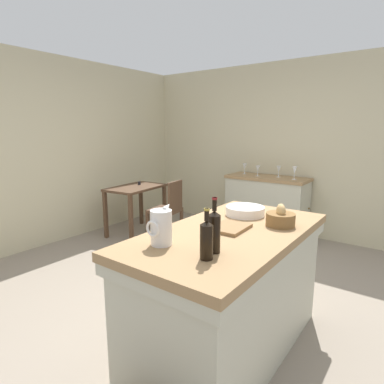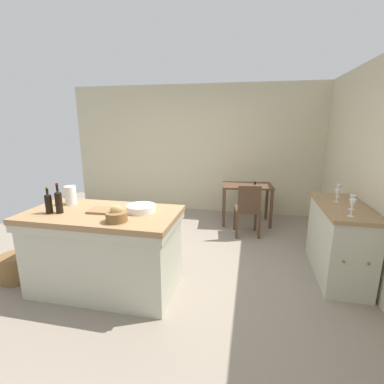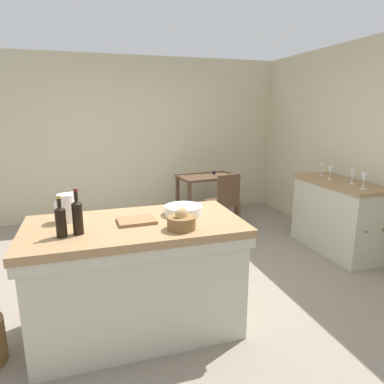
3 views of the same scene
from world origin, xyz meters
name	(u,v)px [view 2 (image 2 of 3)]	position (x,y,z in m)	size (l,w,h in m)	color
ground_plane	(157,265)	(0.00, 0.00, 0.00)	(6.76, 6.76, 0.00)	gray
wall_back	(195,149)	(0.00, 2.60, 1.30)	(5.32, 0.12, 2.60)	beige
island_table	(104,248)	(-0.38, -0.62, 0.50)	(1.65, 0.86, 0.92)	#99754C
side_cabinet	(339,240)	(2.26, 0.25, 0.45)	(0.52, 1.23, 0.90)	#99754C
writing_desk	(247,191)	(1.12, 1.90, 0.62)	(0.96, 0.66, 0.79)	#513826
wooden_chair	(248,208)	(1.15, 1.28, 0.48)	(0.46, 0.46, 0.88)	#513826
pitcher	(70,195)	(-0.88, -0.42, 1.03)	(0.17, 0.13, 0.26)	white
wash_bowl	(141,208)	(0.03, -0.52, 0.95)	(0.31, 0.31, 0.07)	white
bread_basket	(117,216)	(-0.08, -0.86, 0.98)	(0.21, 0.21, 0.16)	brown
cutting_board	(103,210)	(-0.37, -0.61, 0.93)	(0.29, 0.22, 0.02)	olive
wine_bottle_dark	(59,201)	(-0.79, -0.75, 1.05)	(0.07, 0.07, 0.32)	black
wine_bottle_amber	(49,203)	(-0.90, -0.77, 1.03)	(0.07, 0.07, 0.28)	black
wine_glass_far_left	(352,204)	(2.21, -0.17, 1.03)	(0.07, 0.07, 0.19)	white
wine_glass_left	(353,200)	(2.30, 0.10, 1.02)	(0.07, 0.07, 0.17)	white
wine_glass_middle	(337,193)	(2.22, 0.40, 1.01)	(0.07, 0.07, 0.16)	white
wine_glass_right	(339,188)	(2.31, 0.66, 1.02)	(0.07, 0.07, 0.17)	white
wicker_hamper	(16,268)	(-1.53, -0.70, 0.16)	(0.35, 0.35, 0.32)	brown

